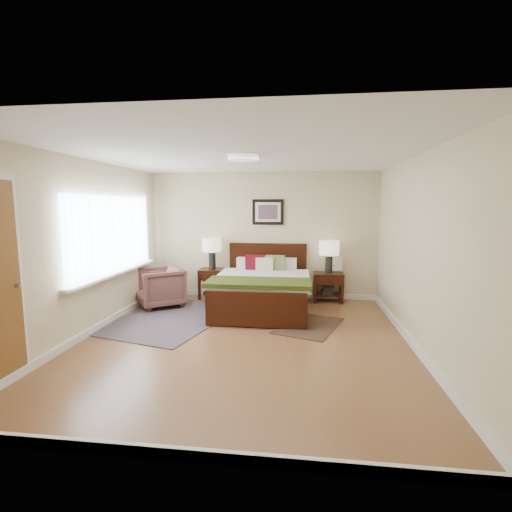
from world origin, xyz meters
name	(u,v)px	position (x,y,z in m)	size (l,w,h in m)	color
floor	(244,340)	(0.00, 0.00, 0.00)	(5.00, 5.00, 0.00)	brown
back_wall	(263,236)	(0.00, 2.50, 1.25)	(4.50, 0.04, 2.50)	beige
front_wall	(186,294)	(0.00, -2.50, 1.25)	(4.50, 0.04, 2.50)	beige
left_wall	(87,248)	(-2.25, 0.00, 1.25)	(0.04, 5.00, 2.50)	beige
right_wall	(419,253)	(2.25, 0.00, 1.25)	(0.04, 5.00, 2.50)	beige
ceiling	(243,154)	(0.00, 0.00, 2.50)	(4.50, 5.00, 0.02)	white
window	(114,235)	(-2.20, 0.70, 1.38)	(0.11, 2.72, 1.32)	silver
ceil_fixture	(243,157)	(0.00, 0.00, 2.47)	(0.44, 0.44, 0.08)	white
bed	(263,282)	(0.10, 1.51, 0.50)	(1.67, 2.01, 1.08)	black
wall_art	(268,212)	(0.10, 2.47, 1.72)	(0.62, 0.05, 0.50)	black
nightstand_left	(212,275)	(-1.00, 2.25, 0.47)	(0.50, 0.45, 0.59)	black
nightstand_right	(328,284)	(1.29, 2.26, 0.35)	(0.56, 0.42, 0.56)	black
lamp_left	(212,247)	(-1.00, 2.27, 1.03)	(0.38, 0.38, 0.61)	black
lamp_right	(329,250)	(1.29, 2.27, 1.00)	(0.38, 0.38, 0.61)	black
armchair	(160,287)	(-1.80, 1.53, 0.36)	(0.77, 0.79, 0.72)	brown
rug_persian	(171,318)	(-1.35, 0.83, 0.01)	(1.63, 2.30, 0.01)	#0D1C42
rug_navy	(309,325)	(0.90, 0.72, 0.01)	(0.80, 1.20, 0.01)	black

